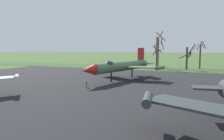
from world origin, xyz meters
TOP-DOWN VIEW (x-y plane):
  - asphalt_apron at (0.00, 16.78)m, footprint 75.88×55.92m
  - grass_verge_strip at (0.00, 50.74)m, footprint 135.88×12.00m
  - jet_fighter_rear_center at (-2.78, 28.06)m, footprint 12.86×17.59m
  - info_placard_rear_center at (-4.76, 19.96)m, footprint 0.61×0.39m
  - bare_tree_far_left at (-1.56, 54.13)m, footprint 2.74×3.17m
  - bare_tree_left_of_center at (-0.54, 50.11)m, footprint 3.29×3.28m
  - bare_tree_center at (6.71, 50.23)m, footprint 3.86×2.90m
  - bare_tree_right_of_center at (9.61, 54.52)m, footprint 3.50×3.48m

SIDE VIEW (x-z plane):
  - asphalt_apron at x=0.00m, z-range 0.00..0.05m
  - grass_verge_strip at x=0.00m, z-range 0.00..0.06m
  - info_placard_rear_center at x=-4.76m, z-range 0.15..1.18m
  - jet_fighter_rear_center at x=-2.78m, z-range -0.32..5.19m
  - bare_tree_center at x=6.71m, z-range 0.08..6.59m
  - bare_tree_right_of_center at x=9.61m, z-range 0.19..7.48m
  - bare_tree_far_left at x=-1.56m, z-range 0.20..8.87m
  - bare_tree_left_of_center at x=-0.54m, z-range -0.10..9.87m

